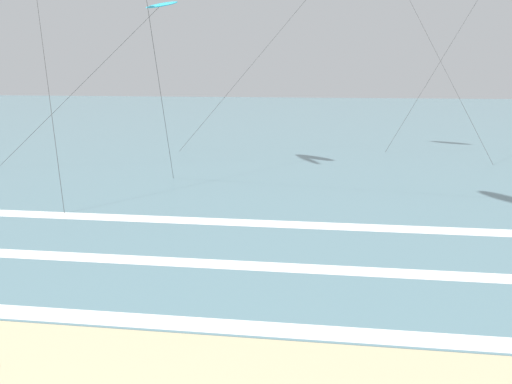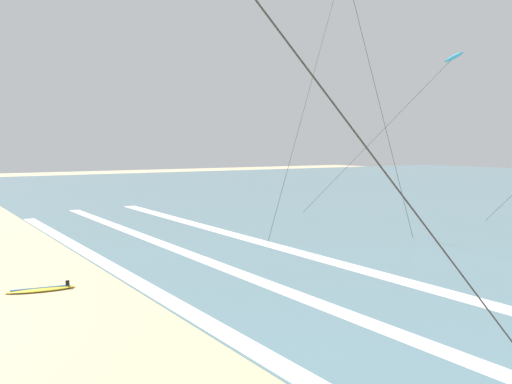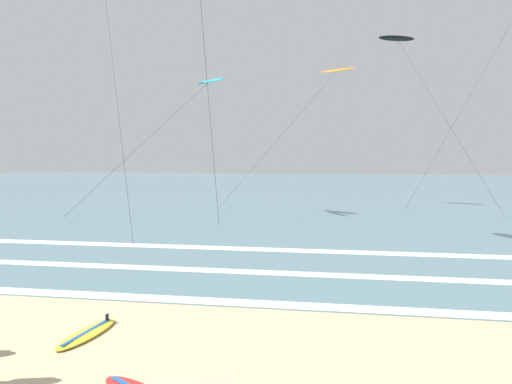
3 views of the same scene
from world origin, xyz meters
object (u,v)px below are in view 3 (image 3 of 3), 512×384
Objects in this scene: kite_orange_high_left at (337,71)px; kite_cyan_far_right at (209,82)px; surfboard_right_spare at (87,334)px; kite_black_low_near at (397,39)px.

kite_orange_high_left reaches higher than kite_cyan_far_right.
kite_black_low_near is at bearing 70.93° from surfboard_right_spare.
kite_black_low_near reaches higher than kite_orange_high_left.
kite_black_low_near is (10.73, 31.05, 13.60)m from surfboard_right_spare.
kite_orange_high_left is at bearing -168.57° from kite_black_low_near.
surfboard_right_spare is at bearing -101.08° from kite_orange_high_left.
surfboard_right_spare is 32.57m from kite_orange_high_left.
kite_cyan_far_right is (-8.86, -7.49, -1.77)m from kite_orange_high_left.
surfboard_right_spare is 0.20× the size of kite_cyan_far_right.
kite_orange_high_left is (5.89, 30.07, 11.03)m from surfboard_right_spare.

